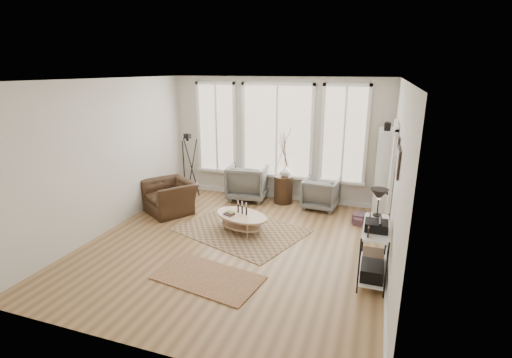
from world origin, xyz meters
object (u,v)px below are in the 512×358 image
(side_table, at_px, (284,167))
(armchair_right, at_px, (321,193))
(coffee_table, at_px, (241,218))
(bookcase, at_px, (383,174))
(accent_chair, at_px, (170,197))
(low_shelf, at_px, (374,246))
(armchair_left, at_px, (248,182))

(side_table, bearing_deg, armchair_right, -5.04)
(coffee_table, bearing_deg, bookcase, 32.80)
(bookcase, distance_m, armchair_right, 1.42)
(bookcase, height_order, side_table, bookcase)
(coffee_table, height_order, side_table, side_table)
(bookcase, bearing_deg, accent_chair, -165.41)
(low_shelf, xyz_separation_m, armchair_left, (-3.01, 2.75, -0.08))
(armchair_right, bearing_deg, bookcase, 179.32)
(bookcase, relative_size, side_table, 1.13)
(accent_chair, bearing_deg, side_table, 64.89)
(low_shelf, bearing_deg, coffee_table, 160.38)
(coffee_table, height_order, accent_chair, accent_chair)
(bookcase, xyz_separation_m, armchair_left, (-3.06, 0.22, -0.53))
(coffee_table, relative_size, side_table, 0.72)
(armchair_right, distance_m, side_table, 1.05)
(armchair_right, xyz_separation_m, side_table, (-0.90, 0.08, 0.53))
(bookcase, bearing_deg, low_shelf, -91.28)
(armchair_right, xyz_separation_m, accent_chair, (-3.13, -1.29, -0.00))
(side_table, bearing_deg, low_shelf, -52.22)
(low_shelf, relative_size, accent_chair, 1.22)
(accent_chair, bearing_deg, armchair_right, 55.68)
(armchair_right, bearing_deg, coffee_table, 60.53)
(bookcase, bearing_deg, armchair_right, 173.52)
(armchair_left, distance_m, armchair_right, 1.79)
(side_table, bearing_deg, bookcase, -5.88)
(bookcase, bearing_deg, armchair_left, 175.80)
(coffee_table, xyz_separation_m, accent_chair, (-1.88, 0.49, 0.07))
(armchair_left, bearing_deg, armchair_right, 172.02)
(bookcase, relative_size, armchair_left, 2.19)
(bookcase, distance_m, armchair_left, 3.12)
(bookcase, height_order, armchair_right, bookcase)
(bookcase, xyz_separation_m, side_table, (-2.18, 0.22, -0.08))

